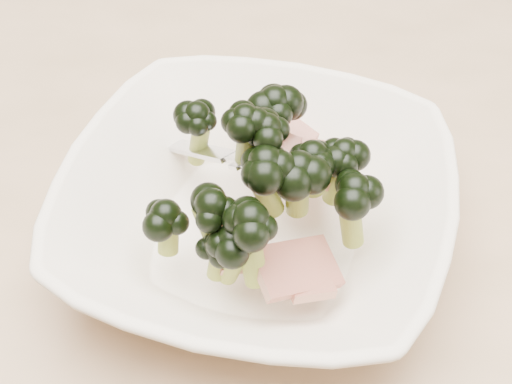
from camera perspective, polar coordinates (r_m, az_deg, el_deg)
dining_table at (r=0.62m, az=-6.24°, el=-6.59°), size 1.20×0.80×0.75m
broccoli_dish at (r=0.48m, az=0.09°, el=-1.06°), size 0.32×0.32×0.12m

